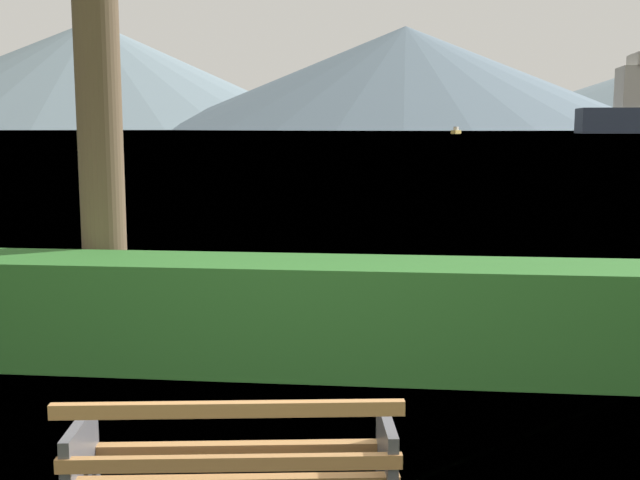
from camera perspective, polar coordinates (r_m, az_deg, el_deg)
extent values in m
plane|color=#6B8EA3|center=(311.17, 6.04, 7.81)|extent=(620.00, 620.00, 0.00)
cube|color=#A0703F|center=(3.94, -6.17, -15.76)|extent=(1.53, 0.28, 0.04)
cube|color=#A0703F|center=(4.11, -5.97, -14.68)|extent=(1.53, 0.28, 0.04)
cube|color=#A0703F|center=(3.64, -6.52, -15.74)|extent=(1.52, 0.26, 0.06)
cube|color=#A0703F|center=(3.50, -6.66, -12.08)|extent=(1.52, 0.26, 0.06)
cube|color=#2D6B28|center=(6.67, -0.82, -5.48)|extent=(10.00, 0.84, 0.93)
cylinder|color=brown|center=(7.71, -15.75, 10.69)|extent=(0.42, 0.42, 4.84)
cube|color=gold|center=(219.01, 9.81, 7.70)|extent=(3.04, 4.43, 0.99)
cube|color=beige|center=(219.01, 9.82, 7.96)|extent=(1.52, 1.79, 0.97)
cone|color=slate|center=(635.12, -16.07, 11.38)|extent=(366.56, 366.56, 80.86)
cone|color=slate|center=(537.64, 6.16, 11.56)|extent=(328.48, 328.48, 67.52)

